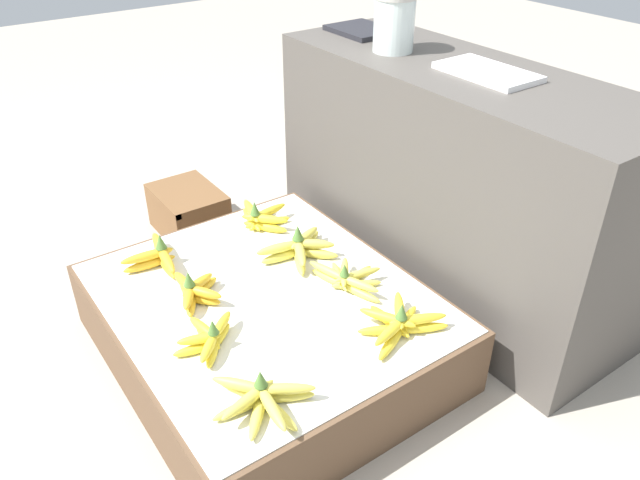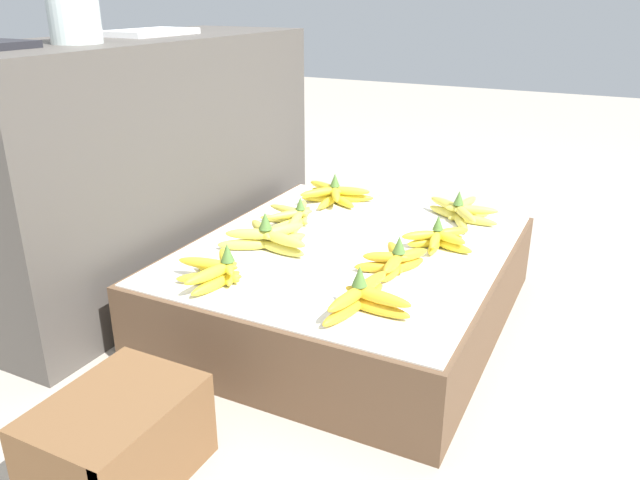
{
  "view_description": "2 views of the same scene",
  "coord_description": "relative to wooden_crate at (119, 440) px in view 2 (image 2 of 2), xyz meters",
  "views": [
    {
      "loc": [
        1.3,
        -0.72,
        1.36
      ],
      "look_at": [
        0.09,
        0.14,
        0.42
      ],
      "focal_mm": 35.0,
      "sensor_mm": 36.0,
      "label": 1
    },
    {
      "loc": [
        -1.53,
        -0.67,
        0.91
      ],
      "look_at": [
        -0.05,
        0.07,
        0.25
      ],
      "focal_mm": 35.0,
      "sensor_mm": 36.0,
      "label": 2
    }
  ],
  "objects": [
    {
      "name": "ground_plane",
      "position": [
        0.82,
        -0.12,
        -0.1
      ],
      "size": [
        10.0,
        10.0,
        0.0
      ],
      "primitive_type": "plane",
      "color": "#A89E8E"
    },
    {
      "name": "display_platform",
      "position": [
        0.82,
        -0.12,
        0.02
      ],
      "size": [
        1.02,
        0.87,
        0.23
      ],
      "color": "brown",
      "rests_on": "ground_plane"
    },
    {
      "name": "back_vendor_table",
      "position": [
        0.83,
        0.62,
        0.3
      ],
      "size": [
        1.35,
        0.47,
        0.78
      ],
      "color": "#4C4742",
      "rests_on": "ground_plane"
    },
    {
      "name": "wooden_crate",
      "position": [
        0.0,
        0.0,
        0.0
      ],
      "size": [
        0.32,
        0.24,
        0.19
      ],
      "color": "brown",
      "rests_on": "ground_plane"
    },
    {
      "name": "banana_bunch_front_left",
      "position": [
        0.48,
        -0.31,
        0.16
      ],
      "size": [
        0.26,
        0.18,
        0.11
      ],
      "color": "gold",
      "rests_on": "display_platform"
    },
    {
      "name": "banana_bunch_front_midleft",
      "position": [
        0.72,
        -0.3,
        0.16
      ],
      "size": [
        0.19,
        0.17,
        0.1
      ],
      "color": "gold",
      "rests_on": "display_platform"
    },
    {
      "name": "banana_bunch_front_midright",
      "position": [
        0.93,
        -0.36,
        0.16
      ],
      "size": [
        0.19,
        0.2,
        0.1
      ],
      "color": "yellow",
      "rests_on": "display_platform"
    },
    {
      "name": "banana_bunch_front_right",
      "position": [
        1.19,
        -0.35,
        0.16
      ],
      "size": [
        0.27,
        0.25,
        0.1
      ],
      "color": "#DBCC4C",
      "rests_on": "display_platform"
    },
    {
      "name": "banana_bunch_middle_left",
      "position": [
        0.46,
        0.08,
        0.16
      ],
      "size": [
        0.24,
        0.18,
        0.11
      ],
      "color": "yellow",
      "rests_on": "display_platform"
    },
    {
      "name": "banana_bunch_middle_midleft",
      "position": [
        0.71,
        0.08,
        0.17
      ],
      "size": [
        0.2,
        0.27,
        0.11
      ],
      "color": "#DBCC4C",
      "rests_on": "display_platform"
    },
    {
      "name": "banana_bunch_middle_midright",
      "position": [
        0.92,
        0.11,
        0.16
      ],
      "size": [
        0.26,
        0.18,
        0.09
      ],
      "color": "#DBCC4C",
      "rests_on": "display_platform"
    },
    {
      "name": "banana_bunch_middle_right",
      "position": [
        1.17,
        0.1,
        0.16
      ],
      "size": [
        0.2,
        0.26,
        0.1
      ],
      "color": "yellow",
      "rests_on": "display_platform"
    },
    {
      "name": "glass_jar",
      "position": [
        0.56,
        0.56,
        0.78
      ],
      "size": [
        0.14,
        0.14,
        0.19
      ],
      "color": "silver",
      "rests_on": "back_vendor_table"
    },
    {
      "name": "foam_tray_white",
      "position": [
        0.92,
        0.62,
        0.7
      ],
      "size": [
        0.3,
        0.17,
        0.02
      ],
      "color": "white",
      "rests_on": "back_vendor_table"
    }
  ]
}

